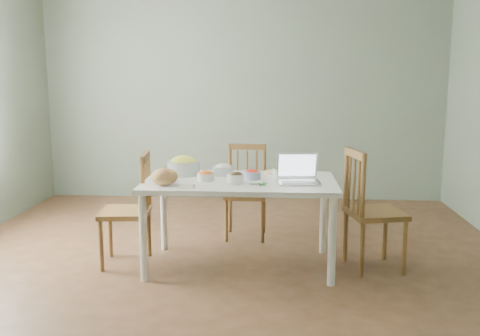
# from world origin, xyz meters

# --- Properties ---
(floor) EXTENTS (5.00, 5.00, 0.00)m
(floor) POSITION_xyz_m (0.00, 0.00, 0.00)
(floor) COLOR #422A15
(floor) RESTS_ON ground
(wall_back) EXTENTS (5.00, 0.00, 2.70)m
(wall_back) POSITION_xyz_m (0.00, 2.50, 1.35)
(wall_back) COLOR slate
(wall_back) RESTS_ON ground
(wall_front) EXTENTS (5.00, 0.00, 2.70)m
(wall_front) POSITION_xyz_m (0.00, -2.50, 1.35)
(wall_front) COLOR slate
(wall_front) RESTS_ON ground
(dining_table) EXTENTS (1.55, 0.87, 0.73)m
(dining_table) POSITION_xyz_m (0.12, 0.03, 0.36)
(dining_table) COLOR white
(dining_table) RESTS_ON floor
(chair_far) EXTENTS (0.41, 0.39, 0.90)m
(chair_far) POSITION_xyz_m (0.13, 0.81, 0.45)
(chair_far) COLOR brown
(chair_far) RESTS_ON floor
(chair_left) EXTENTS (0.43, 0.45, 0.94)m
(chair_left) POSITION_xyz_m (-0.83, 0.01, 0.47)
(chair_left) COLOR brown
(chair_left) RESTS_ON floor
(chair_right) EXTENTS (0.50, 0.52, 0.99)m
(chair_right) POSITION_xyz_m (1.22, 0.03, 0.49)
(chair_right) COLOR brown
(chair_right) RESTS_ON floor
(bread_boule) EXTENTS (0.21, 0.21, 0.13)m
(bread_boule) POSITION_xyz_m (-0.45, -0.21, 0.79)
(bread_boule) COLOR tan
(bread_boule) RESTS_ON dining_table
(butter_stick) EXTENTS (0.13, 0.07, 0.03)m
(butter_stick) POSITION_xyz_m (-0.26, -0.31, 0.74)
(butter_stick) COLOR white
(butter_stick) RESTS_ON dining_table
(bowl_squash) EXTENTS (0.28, 0.28, 0.16)m
(bowl_squash) POSITION_xyz_m (-0.37, 0.22, 0.81)
(bowl_squash) COLOR yellow
(bowl_squash) RESTS_ON dining_table
(bowl_carrot) EXTENTS (0.15, 0.15, 0.08)m
(bowl_carrot) POSITION_xyz_m (-0.15, -0.01, 0.77)
(bowl_carrot) COLOR #F55011
(bowl_carrot) RESTS_ON dining_table
(bowl_onion) EXTENTS (0.18, 0.18, 0.10)m
(bowl_onion) POSITION_xyz_m (-0.03, 0.24, 0.77)
(bowl_onion) COLOR white
(bowl_onion) RESTS_ON dining_table
(bowl_mushroom) EXTENTS (0.18, 0.18, 0.09)m
(bowl_mushroom) POSITION_xyz_m (0.10, -0.09, 0.77)
(bowl_mushroom) COLOR #3B2A1B
(bowl_mushroom) RESTS_ON dining_table
(bowl_redpep) EXTENTS (0.14, 0.14, 0.08)m
(bowl_redpep) POSITION_xyz_m (0.22, 0.08, 0.77)
(bowl_redpep) COLOR #E9401C
(bowl_redpep) RESTS_ON dining_table
(bowl_broccoli) EXTENTS (0.13, 0.13, 0.08)m
(bowl_broccoli) POSITION_xyz_m (0.45, 0.26, 0.77)
(bowl_broccoli) COLOR #1F521F
(bowl_broccoli) RESTS_ON dining_table
(flatbread) EXTENTS (0.23, 0.23, 0.02)m
(flatbread) POSITION_xyz_m (0.41, 0.36, 0.74)
(flatbread) COLOR #C6B38B
(flatbread) RESTS_ON dining_table
(basil_bunch) EXTENTS (0.17, 0.17, 0.02)m
(basil_bunch) POSITION_xyz_m (0.28, -0.13, 0.74)
(basil_bunch) COLOR #1C5B1F
(basil_bunch) RESTS_ON dining_table
(laptop) EXTENTS (0.35, 0.31, 0.23)m
(laptop) POSITION_xyz_m (0.60, -0.07, 0.84)
(laptop) COLOR silver
(laptop) RESTS_ON dining_table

